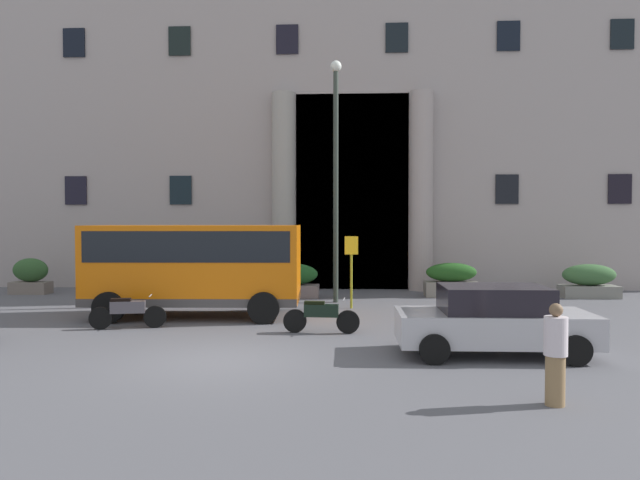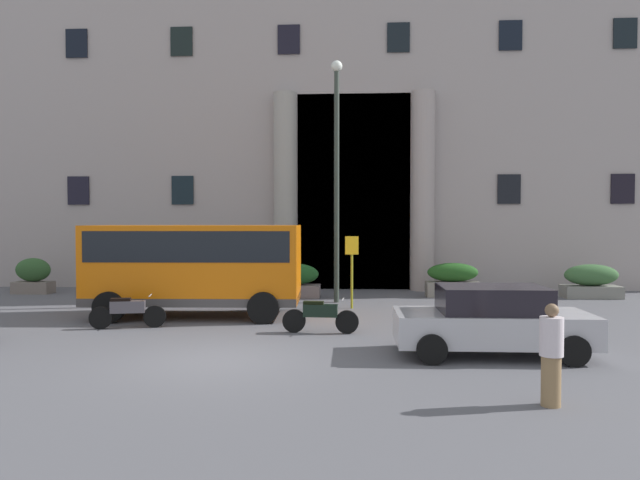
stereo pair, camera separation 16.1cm
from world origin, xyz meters
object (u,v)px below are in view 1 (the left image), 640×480
object	(u,v)px
hedge_planter_west	(129,275)
lamppost_plaza_centre	(336,164)
pedestrian_child_trailing	(555,354)
hedge_planter_entrance_left	(31,277)
motorcycle_far_end	(126,312)
orange_minibus	(196,262)
bus_stop_sign	(351,264)
motorcycle_near_kerb	(320,315)
hedge_planter_east	(290,281)
hedge_planter_entrance_right	(589,281)
hedge_planter_far_east	(451,280)
parked_estate_mid	(494,320)

from	to	relation	value
hedge_planter_west	lamppost_plaza_centre	world-z (taller)	lamppost_plaza_centre
pedestrian_child_trailing	hedge_planter_entrance_left	bearing A→B (deg)	170.61
motorcycle_far_end	pedestrian_child_trailing	size ratio (longest dim) A/B	1.24
orange_minibus	bus_stop_sign	world-z (taller)	orange_minibus
lamppost_plaza_centre	hedge_planter_entrance_left	bearing A→B (deg)	171.39
motorcycle_near_kerb	orange_minibus	bearing A→B (deg)	151.35
orange_minibus	hedge_planter_west	bearing A→B (deg)	125.75
orange_minibus	bus_stop_sign	xyz separation A→B (m)	(4.71, 1.91, -0.16)
orange_minibus	hedge_planter_east	size ratio (longest dim) A/B	2.94
bus_stop_sign	pedestrian_child_trailing	distance (m)	10.63
orange_minibus	hedge_planter_entrance_right	distance (m)	14.68
hedge_planter_east	hedge_planter_far_east	bearing A→B (deg)	5.14
parked_estate_mid	motorcycle_far_end	bearing A→B (deg)	163.24
parked_estate_mid	hedge_planter_east	bearing A→B (deg)	119.19
parked_estate_mid	pedestrian_child_trailing	world-z (taller)	pedestrian_child_trailing
motorcycle_near_kerb	motorcycle_far_end	bearing A→B (deg)	179.73
bus_stop_sign	parked_estate_mid	bearing A→B (deg)	-65.58
orange_minibus	motorcycle_far_end	distance (m)	2.76
pedestrian_child_trailing	lamppost_plaza_centre	world-z (taller)	lamppost_plaza_centre
parked_estate_mid	motorcycle_far_end	distance (m)	9.47
bus_stop_sign	lamppost_plaza_centre	distance (m)	3.77
hedge_planter_east	motorcycle_far_end	distance (m)	7.71
orange_minibus	hedge_planter_entrance_left	distance (m)	9.66
hedge_planter_entrance_right	lamppost_plaza_centre	size ratio (longest dim) A/B	0.24
hedge_planter_west	hedge_planter_entrance_right	size ratio (longest dim) A/B	0.76
hedge_planter_far_east	bus_stop_sign	bearing A→B (deg)	-139.59
hedge_planter_west	motorcycle_far_end	xyz separation A→B (m)	(2.68, -7.24, -0.31)
parked_estate_mid	lamppost_plaza_centre	bearing A→B (deg)	113.38
hedge_planter_entrance_right	motorcycle_near_kerb	bearing A→B (deg)	-142.42
hedge_planter_far_east	motorcycle_far_end	bearing A→B (deg)	-143.66
bus_stop_sign	hedge_planter_entrance_right	size ratio (longest dim) A/B	1.15
orange_minibus	hedge_planter_west	world-z (taller)	orange_minibus
motorcycle_near_kerb	pedestrian_child_trailing	distance (m)	7.02
hedge_planter_west	parked_estate_mid	distance (m)	15.38
hedge_planter_entrance_left	hedge_planter_east	bearing A→B (deg)	-3.24
hedge_planter_entrance_left	motorcycle_near_kerb	distance (m)	14.19
hedge_planter_far_east	motorcycle_near_kerb	bearing A→B (deg)	-121.53
bus_stop_sign	hedge_planter_west	xyz separation A→B (m)	(-8.74, 3.24, -0.72)
hedge_planter_west	pedestrian_child_trailing	size ratio (longest dim) A/B	0.99
hedge_planter_west	bus_stop_sign	bearing A→B (deg)	-20.32
hedge_planter_east	parked_estate_mid	xyz separation A→B (m)	(5.33, -9.40, 0.13)
orange_minibus	parked_estate_mid	size ratio (longest dim) A/B	1.54
motorcycle_near_kerb	pedestrian_child_trailing	size ratio (longest dim) A/B	1.24
motorcycle_far_end	hedge_planter_far_east	bearing A→B (deg)	23.86
hedge_planter_entrance_left	bus_stop_sign	bearing A→B (deg)	-14.56
parked_estate_mid	motorcycle_far_end	xyz separation A→B (m)	(-9.08, 2.67, -0.30)
orange_minibus	motorcycle_far_end	world-z (taller)	orange_minibus
orange_minibus	hedge_planter_entrance_left	size ratio (longest dim) A/B	4.27
motorcycle_far_end	motorcycle_near_kerb	xyz separation A→B (m)	(5.22, -0.35, -0.00)
pedestrian_child_trailing	hedge_planter_west	bearing A→B (deg)	162.43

